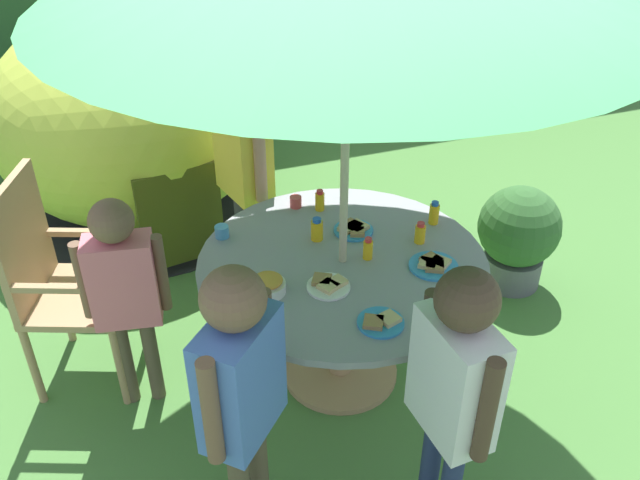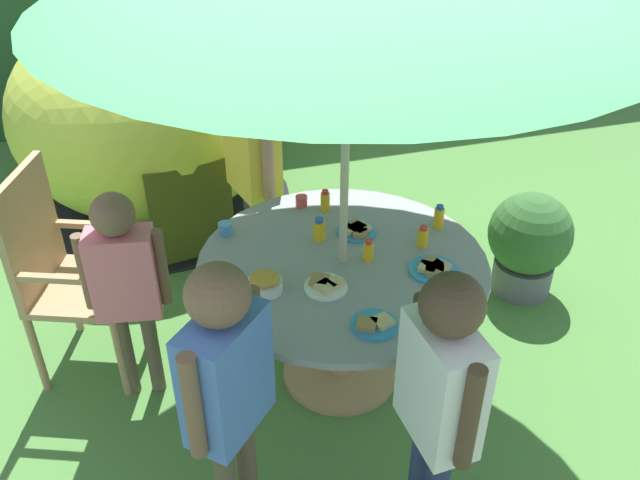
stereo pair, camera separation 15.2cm
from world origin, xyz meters
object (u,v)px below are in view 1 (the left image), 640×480
(child_in_white_shirt, at_px, (455,379))
(plate_front_edge, at_px, (353,229))
(child_in_yellow_shirt, at_px, (243,152))
(child_in_pink_shirt, at_px, (123,281))
(dome_tent, at_px, (131,116))
(plate_back_edge, at_px, (433,265))
(plate_far_left, at_px, (328,285))
(wooden_chair, at_px, (55,275))
(juice_bottle_near_left, at_px, (320,201))
(plate_near_right, at_px, (381,322))
(cup_near, at_px, (222,232))
(juice_bottle_far_right, at_px, (368,249))
(cup_far, at_px, (296,202))
(snack_bowl, at_px, (268,285))
(juice_bottle_center_back, at_px, (317,230))
(child_in_blue_shirt, at_px, (240,380))
(juice_bottle_mid_left, at_px, (434,213))
(juice_bottle_center_front, at_px, (420,233))
(potted_plant, at_px, (518,234))
(garden_table, at_px, (342,285))

(child_in_white_shirt, bearing_deg, plate_front_edge, -7.59)
(child_in_yellow_shirt, bearing_deg, child_in_white_shirt, -4.86)
(child_in_pink_shirt, distance_m, plate_front_edge, 1.09)
(dome_tent, distance_m, plate_back_edge, 2.45)
(dome_tent, relative_size, plate_far_left, 11.22)
(wooden_chair, xyz_separation_m, juice_bottle_near_left, (1.30, -0.03, 0.16))
(dome_tent, distance_m, plate_near_right, 2.57)
(cup_near, bearing_deg, juice_bottle_far_right, -34.26)
(plate_front_edge, relative_size, cup_far, 3.20)
(cup_far, bearing_deg, dome_tent, 113.53)
(wooden_chair, xyz_separation_m, snack_bowl, (0.86, -0.59, 0.14))
(snack_bowl, relative_size, juice_bottle_center_back, 1.32)
(child_in_blue_shirt, xyz_separation_m, juice_bottle_mid_left, (1.17, 0.82, -0.06))
(plate_front_edge, distance_m, juice_bottle_center_front, 0.32)
(child_in_blue_shirt, distance_m, juice_bottle_far_right, 1.00)
(child_in_pink_shirt, distance_m, cup_near, 0.53)
(child_in_blue_shirt, bearing_deg, potted_plant, -17.38)
(child_in_blue_shirt, bearing_deg, child_in_pink_shirt, 63.74)
(plate_front_edge, bearing_deg, juice_bottle_center_front, -36.34)
(plate_far_left, bearing_deg, potted_plant, 21.39)
(garden_table, bearing_deg, juice_bottle_center_front, 2.29)
(child_in_yellow_shirt, distance_m, plate_front_edge, 0.81)
(cup_near, bearing_deg, child_in_yellow_shirt, 65.35)
(juice_bottle_far_right, xyz_separation_m, juice_bottle_center_front, (0.28, 0.04, -0.00))
(juice_bottle_center_back, distance_m, juice_bottle_mid_left, 0.59)
(snack_bowl, distance_m, plate_back_edge, 0.75)
(wooden_chair, xyz_separation_m, cup_near, (0.78, -0.11, 0.14))
(garden_table, xyz_separation_m, potted_plant, (1.24, 0.37, -0.22))
(plate_back_edge, relative_size, juice_bottle_far_right, 2.03)
(plate_far_left, xyz_separation_m, juice_bottle_far_right, (0.24, 0.14, 0.04))
(garden_table, relative_size, juice_bottle_near_left, 11.84)
(potted_plant, relative_size, juice_bottle_center_back, 5.45)
(potted_plant, xyz_separation_m, cup_near, (-1.71, 0.00, 0.39))
(juice_bottle_center_front, bearing_deg, wooden_chair, 164.20)
(child_in_yellow_shirt, bearing_deg, plate_front_edge, 13.00)
(dome_tent, height_order, juice_bottle_center_front, dome_tent)
(juice_bottle_near_left, bearing_deg, juice_bottle_center_back, -112.69)
(dome_tent, height_order, plate_far_left, dome_tent)
(plate_back_edge, relative_size, plate_far_left, 1.17)
(plate_back_edge, xyz_separation_m, cup_far, (-0.42, 0.70, 0.02))
(child_in_blue_shirt, relative_size, cup_far, 21.33)
(dome_tent, height_order, child_in_white_shirt, dome_tent)
(child_in_yellow_shirt, xyz_separation_m, child_in_pink_shirt, (-0.74, -0.75, -0.14))
(juice_bottle_center_back, relative_size, juice_bottle_mid_left, 0.96)
(wooden_chair, xyz_separation_m, plate_back_edge, (1.61, -0.67, 0.12))
(garden_table, relative_size, juice_bottle_far_right, 12.16)
(snack_bowl, xyz_separation_m, cup_near, (-0.09, 0.48, -0.01))
(dome_tent, distance_m, child_in_pink_shirt, 1.86)
(plate_near_right, height_order, juice_bottle_center_back, juice_bottle_center_back)
(dome_tent, xyz_separation_m, juice_bottle_near_left, (0.76, -1.56, 0.07))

